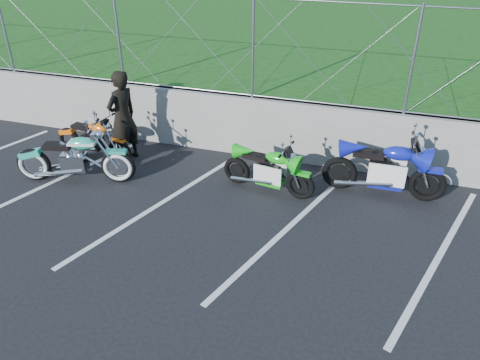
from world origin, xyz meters
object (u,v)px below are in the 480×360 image
(naked_orange, at_px, (94,140))
(person_standing, at_px, (123,117))
(cruiser_turquoise, at_px, (76,160))
(sportbike_blue, at_px, (385,171))
(sportbike_green, at_px, (269,172))

(naked_orange, distance_m, person_standing, 0.90)
(person_standing, bearing_deg, cruiser_turquoise, -2.32)
(naked_orange, relative_size, person_standing, 0.99)
(naked_orange, relative_size, sportbike_blue, 0.85)
(cruiser_turquoise, distance_m, naked_orange, 1.04)
(sportbike_green, xyz_separation_m, person_standing, (-3.24, 0.36, 0.56))
(naked_orange, bearing_deg, cruiser_turquoise, -68.07)
(sportbike_green, height_order, person_standing, person_standing)
(sportbike_green, relative_size, person_standing, 0.95)
(person_standing, bearing_deg, sportbike_blue, 109.96)
(sportbike_green, distance_m, person_standing, 3.30)
(cruiser_turquoise, relative_size, naked_orange, 1.20)
(cruiser_turquoise, bearing_deg, person_standing, 54.34)
(naked_orange, bearing_deg, sportbike_blue, 9.82)
(cruiser_turquoise, relative_size, person_standing, 1.18)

